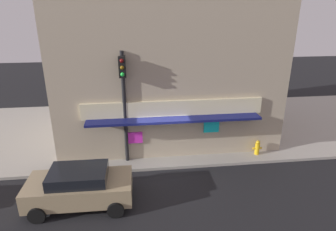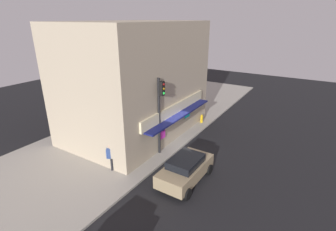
# 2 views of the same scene
# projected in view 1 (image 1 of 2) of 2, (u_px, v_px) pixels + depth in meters

# --- Properties ---
(ground_plane) EXTENTS (61.30, 61.30, 0.00)m
(ground_plane) POSITION_uv_depth(u_px,v_px,m) (165.00, 170.00, 14.22)
(ground_plane) COLOR black
(sidewalk) EXTENTS (40.87, 10.15, 0.15)m
(sidewalk) POSITION_uv_depth(u_px,v_px,m) (156.00, 128.00, 18.91)
(sidewalk) COLOR #A39E93
(sidewalk) RESTS_ON ground_plane
(corner_building) EXTENTS (11.66, 8.27, 8.92)m
(corner_building) POSITION_uv_depth(u_px,v_px,m) (165.00, 59.00, 17.05)
(corner_building) COLOR tan
(corner_building) RESTS_ON sidewalk
(traffic_light) EXTENTS (0.32, 0.58, 5.50)m
(traffic_light) POSITION_uv_depth(u_px,v_px,m) (124.00, 95.00, 13.50)
(traffic_light) COLOR black
(traffic_light) RESTS_ON sidewalk
(fire_hydrant) EXTENTS (0.48, 0.24, 0.78)m
(fire_hydrant) POSITION_uv_depth(u_px,v_px,m) (257.00, 148.00, 15.31)
(fire_hydrant) COLOR gold
(fire_hydrant) RESTS_ON sidewalk
(trash_can) EXTENTS (0.50, 0.50, 0.78)m
(trash_can) POSITION_uv_depth(u_px,v_px,m) (154.00, 140.00, 16.17)
(trash_can) COLOR #2D2D2D
(trash_can) RESTS_ON sidewalk
(pedestrian) EXTENTS (0.51, 0.54, 1.75)m
(pedestrian) POSITION_uv_depth(u_px,v_px,m) (62.00, 135.00, 15.47)
(pedestrian) COLOR black
(pedestrian) RESTS_ON sidewalk
(potted_plant_by_doorway) EXTENTS (0.57, 0.57, 0.84)m
(potted_plant_by_doorway) POSITION_uv_depth(u_px,v_px,m) (237.00, 135.00, 16.60)
(potted_plant_by_doorway) COLOR gray
(potted_plant_by_doorway) RESTS_ON sidewalk
(potted_plant_by_window) EXTENTS (0.56, 0.56, 0.91)m
(potted_plant_by_window) POSITION_uv_depth(u_px,v_px,m) (194.00, 134.00, 16.64)
(potted_plant_by_window) COLOR gray
(potted_plant_by_window) RESTS_ON sidewalk
(parked_car_tan) EXTENTS (4.11, 2.14, 1.57)m
(parked_car_tan) POSITION_uv_depth(u_px,v_px,m) (80.00, 186.00, 11.52)
(parked_car_tan) COLOR #9E8966
(parked_car_tan) RESTS_ON ground_plane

